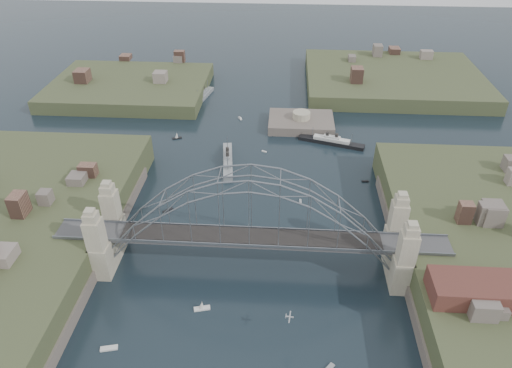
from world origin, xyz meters
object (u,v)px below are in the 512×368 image
object	(u,v)px
fort_island	(301,127)
naval_cruiser_far	(203,96)
naval_cruiser_near	(228,160)
wharf_shed	(486,290)
bridge	(250,222)
ocean_liner	(331,142)

from	to	relation	value
fort_island	naval_cruiser_far	xyz separation A→B (m)	(-37.44, 21.73, 1.26)
fort_island	naval_cruiser_near	world-z (taller)	naval_cruiser_near
wharf_shed	bridge	bearing A→B (deg)	162.35
ocean_liner	wharf_shed	bearing A→B (deg)	-72.78
fort_island	naval_cruiser_near	bearing A→B (deg)	-130.50
fort_island	ocean_liner	world-z (taller)	fort_island
wharf_shed	ocean_liner	size ratio (longest dim) A/B	0.95
fort_island	wharf_shed	distance (m)	90.48
ocean_liner	naval_cruiser_near	bearing A→B (deg)	-156.00
naval_cruiser_near	bridge	bearing A→B (deg)	-76.87
wharf_shed	naval_cruiser_far	bearing A→B (deg)	123.29
fort_island	wharf_shed	world-z (taller)	wharf_shed
bridge	fort_island	world-z (taller)	bridge
wharf_shed	ocean_liner	xyz separation A→B (m)	(-22.36, 72.15, -9.19)
bridge	naval_cruiser_near	xyz separation A→B (m)	(-10.25, 43.95, -11.38)
naval_cruiser_far	bridge	bearing A→B (deg)	-74.50
bridge	naval_cruiser_near	size ratio (longest dim) A/B	4.09
ocean_liner	bridge	bearing A→B (deg)	-110.41
naval_cruiser_far	fort_island	bearing A→B (deg)	-30.14
bridge	wharf_shed	bearing A→B (deg)	-17.65
bridge	wharf_shed	xyz separation A→B (m)	(44.00, -14.00, -2.32)
wharf_shed	naval_cruiser_near	xyz separation A→B (m)	(-54.25, 57.95, -9.05)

